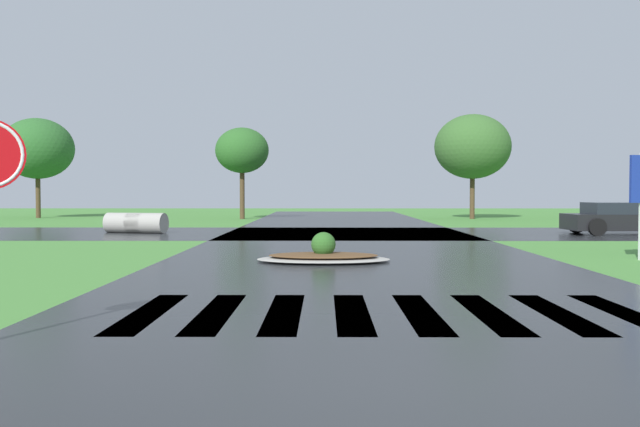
# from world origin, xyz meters

# --- Properties ---
(ground_plane) EXTENTS (120.00, 120.00, 0.10)m
(ground_plane) POSITION_xyz_m (0.00, 0.00, -0.05)
(ground_plane) COLOR #478438
(asphalt_roadway) EXTENTS (9.18, 80.00, 0.01)m
(asphalt_roadway) POSITION_xyz_m (0.00, 10.00, 0.00)
(asphalt_roadway) COLOR #232628
(asphalt_roadway) RESTS_ON ground
(asphalt_cross_road) EXTENTS (90.00, 8.26, 0.01)m
(asphalt_cross_road) POSITION_xyz_m (0.00, 21.65, 0.00)
(asphalt_cross_road) COLOR #232628
(asphalt_cross_road) RESTS_ON ground
(crosswalk_stripes) EXTENTS (6.75, 3.13, 0.01)m
(crosswalk_stripes) POSITION_xyz_m (0.00, 4.21, 0.00)
(crosswalk_stripes) COLOR white
(crosswalk_stripes) RESTS_ON ground
(median_island) EXTENTS (3.04, 1.79, 0.68)m
(median_island) POSITION_xyz_m (-0.84, 10.87, 0.14)
(median_island) COLOR #9E9B93
(median_island) RESTS_ON ground
(car_silver_hatch) EXTENTS (4.37, 2.23, 1.19)m
(car_silver_hatch) POSITION_xyz_m (10.33, 21.03, 0.57)
(car_silver_hatch) COLOR black
(car_silver_hatch) RESTS_ON ground
(drainage_pipe_stack) EXTENTS (2.52, 1.35, 0.78)m
(drainage_pipe_stack) POSITION_xyz_m (-8.07, 21.75, 0.39)
(drainage_pipe_stack) COLOR #9E9B93
(drainage_pipe_stack) RESTS_ON ground
(background_treeline) EXTENTS (44.29, 5.94, 6.23)m
(background_treeline) POSITION_xyz_m (4.42, 36.35, 4.17)
(background_treeline) COLOR #4C3823
(background_treeline) RESTS_ON ground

